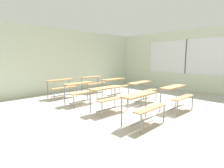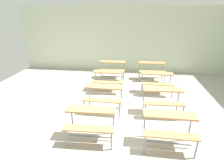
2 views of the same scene
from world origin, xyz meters
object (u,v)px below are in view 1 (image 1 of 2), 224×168
at_px(desk_bench_r0c1, 176,92).
at_px(desk_bench_r1c1, 142,87).
at_px(desk_bench_r0c0, 143,102).
at_px(desk_bench_r3c1, 94,80).
at_px(desk_bench_r2c1, 115,83).
at_px(desk_bench_r2c0, 81,88).
at_px(desk_bench_r3c0, 62,84).
at_px(desk_bench_r1c0, 109,93).

height_order(desk_bench_r0c1, desk_bench_r1c1, same).
bearing_deg(desk_bench_r0c0, desk_bench_r3c1, 66.02).
xyz_separation_m(desk_bench_r2c1, desk_bench_r3c1, (-0.06, 1.39, 0.00)).
xyz_separation_m(desk_bench_r0c0, desk_bench_r0c1, (1.70, -0.02, 0.00)).
xyz_separation_m(desk_bench_r2c0, desk_bench_r3c0, (0.00, 1.38, 0.00)).
distance_m(desk_bench_r0c0, desk_bench_r3c1, 4.45).
distance_m(desk_bench_r0c1, desk_bench_r3c0, 4.43).
relative_size(desk_bench_r0c0, desk_bench_r1c0, 1.00).
bearing_deg(desk_bench_r1c1, desk_bench_r3c0, 119.87).
relative_size(desk_bench_r1c0, desk_bench_r3c0, 1.00).
height_order(desk_bench_r0c1, desk_bench_r3c1, same).
bearing_deg(desk_bench_r0c1, desk_bench_r3c1, 91.01).
distance_m(desk_bench_r0c0, desk_bench_r2c0, 2.70).
bearing_deg(desk_bench_r1c1, desk_bench_r0c0, -145.58).
bearing_deg(desk_bench_r2c0, desk_bench_r1c0, -89.59).
bearing_deg(desk_bench_r0c1, desk_bench_r0c0, -179.73).
distance_m(desk_bench_r0c0, desk_bench_r3c0, 4.08).
bearing_deg(desk_bench_r3c0, desk_bench_r2c1, -39.40).
xyz_separation_m(desk_bench_r1c1, desk_bench_r3c0, (-1.75, 2.76, 0.00)).
xyz_separation_m(desk_bench_r1c0, desk_bench_r2c0, (-0.06, 1.38, 0.00)).
relative_size(desk_bench_r1c1, desk_bench_r2c1, 1.01).
height_order(desk_bench_r2c1, desk_bench_r3c1, same).
bearing_deg(desk_bench_r0c1, desk_bench_r2c1, 89.80).
distance_m(desk_bench_r1c1, desk_bench_r3c1, 2.79).
bearing_deg(desk_bench_r3c1, desk_bench_r1c1, -90.93).
bearing_deg(desk_bench_r0c0, desk_bench_r3c0, 88.13).
bearing_deg(desk_bench_r2c1, desk_bench_r1c1, -88.79).
bearing_deg(desk_bench_r1c0, desk_bench_r3c1, 61.51).
relative_size(desk_bench_r0c0, desk_bench_r3c0, 1.00).
xyz_separation_m(desk_bench_r3c0, desk_bench_r3c1, (1.68, 0.04, 0.00)).
height_order(desk_bench_r1c1, desk_bench_r2c1, same).
height_order(desk_bench_r0c0, desk_bench_r2c0, same).
height_order(desk_bench_r0c1, desk_bench_r2c0, same).
bearing_deg(desk_bench_r1c0, desk_bench_r0c0, -91.91).
height_order(desk_bench_r0c0, desk_bench_r1c0, same).
relative_size(desk_bench_r2c1, desk_bench_r3c1, 0.99).
xyz_separation_m(desk_bench_r1c0, desk_bench_r1c1, (1.68, 0.01, 0.00)).
xyz_separation_m(desk_bench_r0c1, desk_bench_r2c1, (0.05, 2.74, 0.00)).
xyz_separation_m(desk_bench_r1c1, desk_bench_r2c0, (-1.75, 1.38, 0.00)).
relative_size(desk_bench_r0c0, desk_bench_r2c0, 0.99).
bearing_deg(desk_bench_r2c0, desk_bench_r2c1, -1.52).
bearing_deg(desk_bench_r1c1, desk_bench_r3c1, 88.96).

